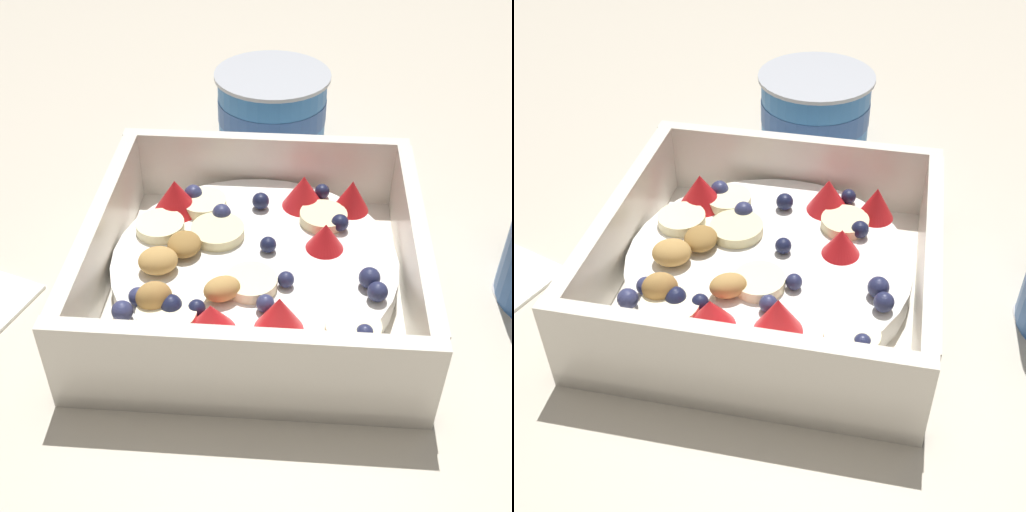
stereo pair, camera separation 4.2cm
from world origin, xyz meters
The scene contains 3 objects.
ground_plane centered at (0.00, 0.00, 0.00)m, with size 2.40×2.40×0.00m, color beige.
fruit_bowl centered at (0.00, 0.02, 0.02)m, with size 0.20×0.20×0.06m.
yogurt_cup centered at (0.00, 0.21, 0.03)m, with size 0.10×0.10×0.07m.
Camera 2 is at (0.07, -0.30, 0.30)m, focal length 47.19 mm.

